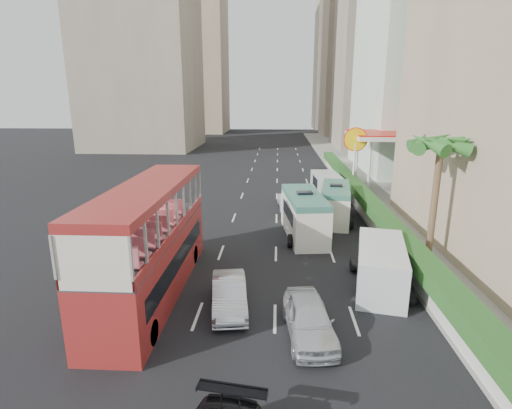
# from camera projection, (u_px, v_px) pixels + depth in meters

# --- Properties ---
(ground_plane) EXTENTS (200.00, 200.00, 0.00)m
(ground_plane) POSITION_uv_depth(u_px,v_px,m) (284.00, 295.00, 18.18)
(ground_plane) COLOR black
(ground_plane) RESTS_ON ground
(double_decker_bus) EXTENTS (2.50, 11.00, 5.06)m
(double_decker_bus) POSITION_uv_depth(u_px,v_px,m) (151.00, 241.00, 17.84)
(double_decker_bus) COLOR maroon
(double_decker_bus) RESTS_ON ground
(car_silver_lane_a) EXTENTS (1.95, 4.17, 1.32)m
(car_silver_lane_a) POSITION_uv_depth(u_px,v_px,m) (229.00, 308.00, 17.05)
(car_silver_lane_a) COLOR silver
(car_silver_lane_a) RESTS_ON ground
(car_silver_lane_b) EXTENTS (2.12, 4.35, 1.43)m
(car_silver_lane_b) POSITION_uv_depth(u_px,v_px,m) (308.00, 336.00, 15.10)
(car_silver_lane_b) COLOR silver
(car_silver_lane_b) RESTS_ON ground
(van_asset) EXTENTS (2.24, 4.32, 1.16)m
(van_asset) POSITION_uv_depth(u_px,v_px,m) (291.00, 209.00, 32.44)
(van_asset) COLOR silver
(van_asset) RESTS_ON ground
(minibus_near) EXTENTS (2.87, 6.53, 2.80)m
(minibus_near) POSITION_uv_depth(u_px,v_px,m) (304.00, 215.00, 25.69)
(minibus_near) COLOR silver
(minibus_near) RESTS_ON ground
(minibus_far) EXTENTS (2.73, 5.98, 2.56)m
(minibus_far) POSITION_uv_depth(u_px,v_px,m) (335.00, 204.00, 28.99)
(minibus_far) COLOR silver
(minibus_far) RESTS_ON ground
(panel_van_near) EXTENTS (3.10, 5.51, 2.08)m
(panel_van_near) POSITION_uv_depth(u_px,v_px,m) (381.00, 266.00, 18.76)
(panel_van_near) COLOR silver
(panel_van_near) RESTS_ON ground
(panel_van_far) EXTENTS (2.51, 5.48, 2.13)m
(panel_van_far) POSITION_uv_depth(u_px,v_px,m) (327.00, 186.00, 35.57)
(panel_van_far) COLOR silver
(panel_van_far) RESTS_ON ground
(sidewalk) EXTENTS (6.00, 120.00, 0.18)m
(sidewalk) POSITION_uv_depth(u_px,v_px,m) (367.00, 183.00, 41.80)
(sidewalk) COLOR #99968C
(sidewalk) RESTS_ON ground
(kerb_wall) EXTENTS (0.30, 44.00, 1.00)m
(kerb_wall) POSITION_uv_depth(u_px,v_px,m) (361.00, 204.00, 31.19)
(kerb_wall) COLOR silver
(kerb_wall) RESTS_ON sidewalk
(hedge) EXTENTS (1.10, 44.00, 0.70)m
(hedge) POSITION_uv_depth(u_px,v_px,m) (362.00, 193.00, 30.97)
(hedge) COLOR #2D6626
(hedge) RESTS_ON kerb_wall
(palm_tree) EXTENTS (0.36, 0.36, 6.40)m
(palm_tree) POSITION_uv_depth(u_px,v_px,m) (434.00, 204.00, 20.76)
(palm_tree) COLOR brown
(palm_tree) RESTS_ON sidewalk
(shell_station) EXTENTS (6.50, 8.00, 5.50)m
(shell_station) POSITION_uv_depth(u_px,v_px,m) (383.00, 161.00, 39.13)
(shell_station) COLOR silver
(shell_station) RESTS_ON ground
(tower_far_a) EXTENTS (14.00, 14.00, 44.00)m
(tower_far_a) POSITION_uv_depth(u_px,v_px,m) (356.00, 38.00, 90.70)
(tower_far_a) COLOR tan
(tower_far_a) RESTS_ON ground
(tower_far_b) EXTENTS (14.00, 14.00, 40.00)m
(tower_far_b) POSITION_uv_depth(u_px,v_px,m) (341.00, 57.00, 112.44)
(tower_far_b) COLOR gray
(tower_far_b) RESTS_ON ground
(tower_left_b) EXTENTS (16.00, 16.00, 46.00)m
(tower_left_b) POSITION_uv_depth(u_px,v_px,m) (193.00, 39.00, 100.20)
(tower_left_b) COLOR tan
(tower_left_b) RESTS_ON ground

